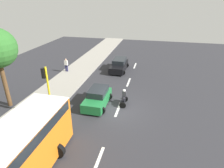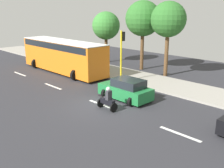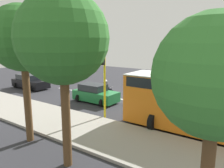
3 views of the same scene
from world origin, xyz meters
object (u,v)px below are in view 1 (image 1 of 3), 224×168
pedestrian_near_signal (66,65)px  traffic_light_corner (47,87)px  car_green (98,98)px  car_black (119,65)px  motorcycle (124,98)px

pedestrian_near_signal → traffic_light_corner: (-3.49, 10.10, 1.87)m
car_green → car_black: (-0.11, -9.31, 0.00)m
car_black → traffic_light_corner: bearing=76.6°
car_green → traffic_light_corner: traffic_light_corner is taller
car_green → motorcycle: bearing=-166.7°
car_black → traffic_light_corner: (2.97, 12.44, 2.22)m
traffic_light_corner → motorcycle: bearing=-144.6°
motorcycle → car_green: bearing=13.3°
motorcycle → traffic_light_corner: size_ratio=0.34×
car_black → motorcycle: 9.04m
car_green → motorcycle: motorcycle is taller
car_green → motorcycle: 2.38m
motorcycle → pedestrian_near_signal: (8.67, -6.43, 0.42)m
motorcycle → car_black: bearing=-75.9°
car_black → pedestrian_near_signal: bearing=19.9°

